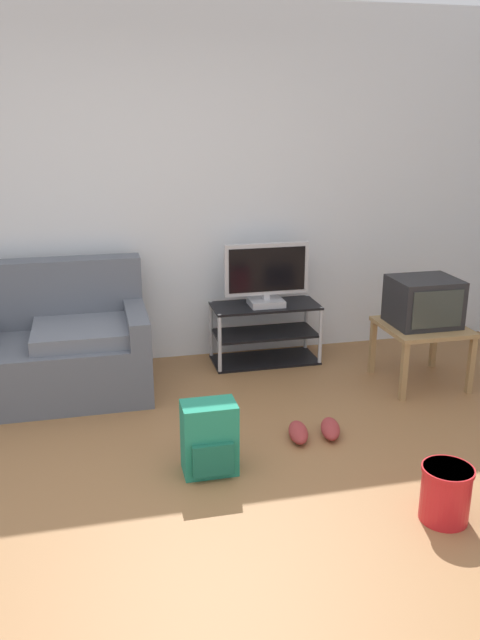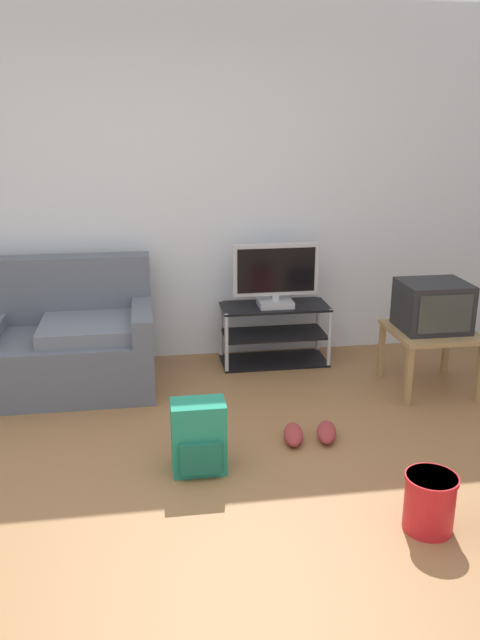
{
  "view_description": "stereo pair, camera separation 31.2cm",
  "coord_description": "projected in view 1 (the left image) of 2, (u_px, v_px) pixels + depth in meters",
  "views": [
    {
      "loc": [
        -0.4,
        -2.52,
        1.9
      ],
      "look_at": [
        0.49,
        1.3,
        0.64
      ],
      "focal_mm": 36.02,
      "sensor_mm": 36.0,
      "label": 1
    },
    {
      "loc": [
        -0.09,
        -2.58,
        1.9
      ],
      "look_at": [
        0.49,
        1.3,
        0.64
      ],
      "focal_mm": 36.02,
      "sensor_mm": 36.0,
      "label": 2
    }
  ],
  "objects": [
    {
      "name": "crt_tv",
      "position": [
        424.0,
        302.0,
        4.59
      ],
      "size": [
        0.46,
        0.4,
        0.34
      ],
      "color": "#232326",
      "rests_on": "side_table"
    },
    {
      "name": "ground_plane",
      "position": [
        201.0,
        542.0,
        3.01
      ],
      "size": [
        9.0,
        9.8,
        0.02
      ],
      "primitive_type": "cube",
      "color": "olive"
    },
    {
      "name": "tv_stand",
      "position": [
        265.0,
        333.0,
        5.11
      ],
      "size": [
        0.84,
        0.38,
        0.47
      ],
      "color": "black",
      "rests_on": "ground_plane"
    },
    {
      "name": "sneakers_pair",
      "position": [
        314.0,
        430.0,
        3.95
      ],
      "size": [
        0.38,
        0.29,
        0.09
      ],
      "color": "#993333",
      "rests_on": "ground_plane"
    },
    {
      "name": "backpack",
      "position": [
        209.0,
        439.0,
        3.52
      ],
      "size": [
        0.3,
        0.27,
        0.41
      ],
      "rotation": [
        0.0,
        0.0,
        0.03
      ],
      "color": "#238466",
      "rests_on": "ground_plane"
    },
    {
      "name": "wall_back",
      "position": [
        142.0,
        190.0,
        4.86
      ],
      "size": [
        9.0,
        0.1,
        2.7
      ],
      "primitive_type": "cube",
      "color": "silver",
      "rests_on": "ground_plane"
    },
    {
      "name": "couch",
      "position": [
        15.0,
        350.0,
        4.48
      ],
      "size": [
        1.83,
        0.85,
        0.9
      ],
      "color": "#565B66",
      "rests_on": "ground_plane"
    },
    {
      "name": "side_table",
      "position": [
        422.0,
        333.0,
        4.65
      ],
      "size": [
        0.58,
        0.58,
        0.45
      ],
      "color": "#9E7A4C",
      "rests_on": "ground_plane"
    },
    {
      "name": "cleaning_bucket",
      "position": [
        446.0,
        492.0,
        3.12
      ],
      "size": [
        0.25,
        0.25,
        0.29
      ],
      "color": "red",
      "rests_on": "ground_plane"
    },
    {
      "name": "flat_tv",
      "position": [
        266.0,
        275.0,
        4.94
      ],
      "size": [
        0.66,
        0.22,
        0.49
      ],
      "color": "#B2B2B7",
      "rests_on": "tv_stand"
    }
  ]
}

